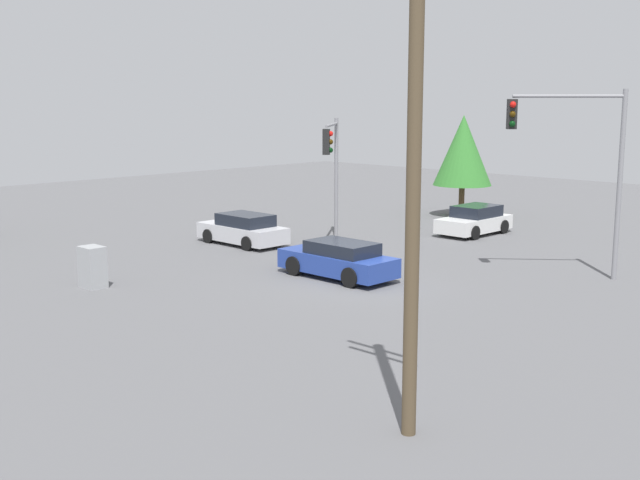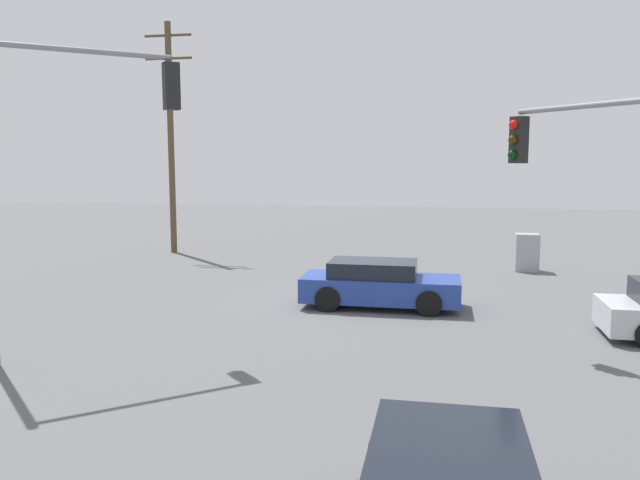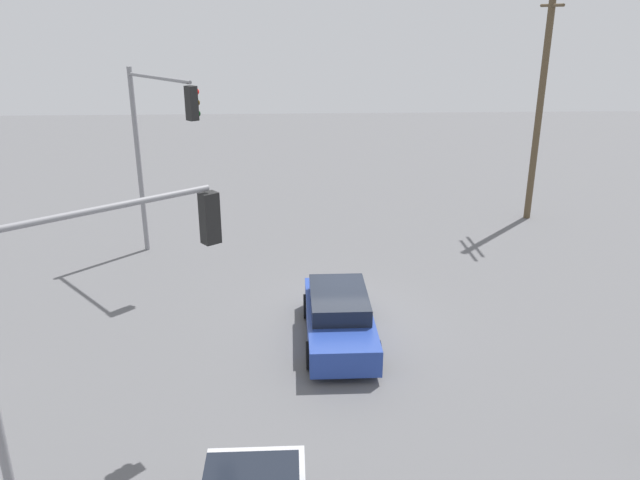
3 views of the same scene
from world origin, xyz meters
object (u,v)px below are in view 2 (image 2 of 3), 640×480
at_px(traffic_signal_cross, 63,142).
at_px(electrical_cabinet, 527,252).
at_px(sedan_blue, 379,284).
at_px(traffic_signal_main, 611,179).

bearing_deg(traffic_signal_cross, electrical_cabinet, 8.58).
relative_size(traffic_signal_cross, electrical_cabinet, 4.69).
distance_m(sedan_blue, electrical_cabinet, 8.66).
distance_m(sedan_blue, traffic_signal_main, 7.63).
relative_size(sedan_blue, traffic_signal_main, 0.81).
height_order(sedan_blue, electrical_cabinet, electrical_cabinet).
xyz_separation_m(sedan_blue, traffic_signal_cross, (6.14, 5.80, 3.97)).
bearing_deg(sedan_blue, traffic_signal_main, 45.45).
height_order(traffic_signal_main, electrical_cabinet, traffic_signal_main).
xyz_separation_m(traffic_signal_cross, electrical_cabinet, (-11.15, -12.86, -3.91)).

